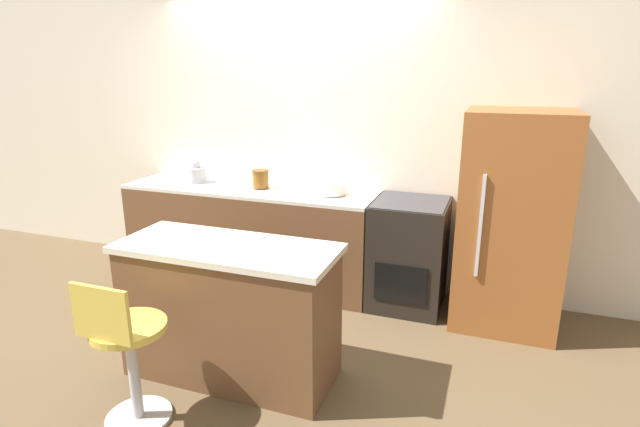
# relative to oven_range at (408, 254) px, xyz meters

# --- Properties ---
(ground_plane) EXTENTS (14.00, 14.00, 0.00)m
(ground_plane) POSITION_rel_oven_range_xyz_m (-1.11, -0.33, -0.45)
(ground_plane) COLOR brown
(wall_back) EXTENTS (8.00, 0.06, 2.60)m
(wall_back) POSITION_rel_oven_range_xyz_m (-1.11, 0.34, 0.85)
(wall_back) COLOR silver
(wall_back) RESTS_ON ground_plane
(back_counter) EXTENTS (2.30, 0.62, 0.89)m
(back_counter) POSITION_rel_oven_range_xyz_m (-1.46, 0.00, -0.00)
(back_counter) COLOR brown
(back_counter) RESTS_ON ground_plane
(kitchen_island) EXTENTS (1.37, 0.57, 0.89)m
(kitchen_island) POSITION_rel_oven_range_xyz_m (-0.88, -1.38, -0.00)
(kitchen_island) COLOR brown
(kitchen_island) RESTS_ON ground_plane
(oven_range) EXTENTS (0.59, 0.63, 0.89)m
(oven_range) POSITION_rel_oven_range_xyz_m (0.00, 0.00, 0.00)
(oven_range) COLOR black
(oven_range) RESTS_ON ground_plane
(refrigerator) EXTENTS (0.75, 0.71, 1.63)m
(refrigerator) POSITION_rel_oven_range_xyz_m (0.76, -0.03, 0.37)
(refrigerator) COLOR #995628
(refrigerator) RESTS_ON ground_plane
(stool_chair) EXTENTS (0.41, 0.41, 0.89)m
(stool_chair) POSITION_rel_oven_range_xyz_m (-1.16, -1.99, -0.01)
(stool_chair) COLOR #B7B7BC
(stool_chair) RESTS_ON ground_plane
(kettle) EXTENTS (0.18, 0.18, 0.22)m
(kettle) POSITION_rel_oven_range_xyz_m (-2.01, 0.02, 0.53)
(kettle) COLOR silver
(kettle) RESTS_ON back_counter
(mixing_bowl) EXTENTS (0.24, 0.24, 0.09)m
(mixing_bowl) POSITION_rel_oven_range_xyz_m (-0.68, 0.02, 0.49)
(mixing_bowl) COLOR white
(mixing_bowl) RESTS_ON back_counter
(canister_jar) EXTENTS (0.15, 0.15, 0.16)m
(canister_jar) POSITION_rel_oven_range_xyz_m (-1.34, 0.02, 0.53)
(canister_jar) COLOR brown
(canister_jar) RESTS_ON back_counter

